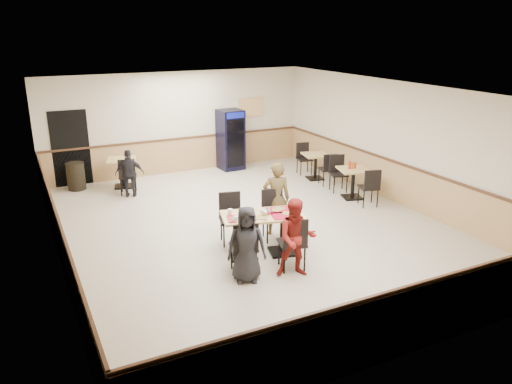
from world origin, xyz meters
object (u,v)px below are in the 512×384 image
side_table_near (353,179)px  back_table (122,168)px  lone_diner (130,174)px  diner_woman_left (246,244)px  diner_man_opposite (276,199)px  diner_woman_right (297,238)px  side_table_far (316,162)px  main_table (263,228)px  pepsi_cooler (231,140)px  trash_bin (76,176)px

side_table_near → back_table: bearing=145.0°
lone_diner → side_table_near: lone_diner is taller
diner_woman_left → diner_man_opposite: 2.15m
diner_woman_right → lone_diner: size_ratio=1.15×
side_table_near → back_table: 6.23m
side_table_far → back_table: back_table is taller
side_table_far → main_table: bearing=-133.8°
side_table_far → pepsi_cooler: size_ratio=0.45×
diner_woman_left → lone_diner: diner_woman_left is taller
main_table → diner_woman_right: (0.14, -1.02, 0.16)m
diner_man_opposite → side_table_far: diner_man_opposite is taller
diner_woman_left → side_table_near: size_ratio=1.51×
lone_diner → back_table: bearing=-71.6°
diner_woman_left → diner_man_opposite: diner_man_opposite is taller
side_table_far → trash_bin: 6.68m
main_table → lone_diner: size_ratio=1.37×
diner_woman_left → back_table: (-0.77, 6.34, -0.15)m
side_table_near → main_table: bearing=-151.5°
lone_diner → side_table_far: lone_diner is taller
diner_woman_left → trash_bin: size_ratio=1.83×
lone_diner → pepsi_cooler: bearing=-140.7°
side_table_far → back_table: (-5.17, 1.72, 0.04)m
back_table → diner_man_opposite: bearing=-65.0°
side_table_near → trash_bin: bearing=148.0°
side_table_near → trash_bin: (-6.29, 3.93, -0.15)m
lone_diner → diner_man_opposite: bearing=138.4°
side_table_near → pepsi_cooler: (-1.68, 3.97, 0.40)m
back_table → side_table_near: bearing=-35.0°
main_table → side_table_far: 5.31m
side_table_near → side_table_far: 1.86m
lone_diner → trash_bin: bearing=-28.3°
trash_bin → lone_diner: bearing=-46.8°
lone_diner → pepsi_cooler: (3.42, 1.30, 0.29)m
pepsi_cooler → side_table_near: bearing=-70.2°
lone_diner → diner_woman_left: bearing=116.5°
side_table_near → trash_bin: side_table_near is taller
side_table_near → side_table_far: side_table_near is taller
diner_woman_right → lone_diner: 5.88m
side_table_near → side_table_far: (0.06, 1.86, -0.02)m
pepsi_cooler → back_table: bearing=-176.7°
diner_woman_left → back_table: bearing=118.1°
side_table_near → diner_woman_right: bearing=-139.3°
main_table → diner_man_opposite: bearing=62.1°
diner_woman_right → back_table: (-1.63, 6.56, -0.18)m
diner_woman_right → back_table: bearing=125.2°
main_table → diner_man_opposite: diner_man_opposite is taller
diner_man_opposite → side_table_near: (2.89, 1.17, -0.27)m
diner_man_opposite → trash_bin: (-3.41, 5.10, -0.42)m
main_table → diner_woman_right: size_ratio=1.19×
back_table → trash_bin: size_ratio=1.22×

